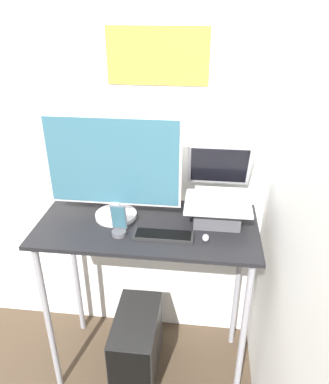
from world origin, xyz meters
TOP-DOWN VIEW (x-y plane):
  - wall_back at (0.00, 0.60)m, footprint 6.00×0.06m
  - wall_side_right at (0.62, 0.00)m, footprint 0.05×6.00m
  - desk at (0.00, 0.26)m, footprint 1.07×0.51m
  - laptop at (0.34, 0.34)m, footprint 0.32×0.34m
  - monitor at (-0.17, 0.31)m, footprint 0.65×0.21m
  - keyboard at (0.09, 0.16)m, footprint 0.28×0.09m
  - mouse at (0.28, 0.15)m, footprint 0.03×0.05m
  - cell_phone at (-0.12, 0.15)m, footprint 0.07×0.07m
  - computer_tower at (-0.07, 0.20)m, footprint 0.24×0.45m

SIDE VIEW (x-z plane):
  - computer_tower at x=-0.07m, z-range 0.00..0.41m
  - desk at x=0.00m, z-range 0.35..1.34m
  - keyboard at x=0.09m, z-range 0.98..1.00m
  - mouse at x=0.28m, z-range 0.99..1.01m
  - cell_phone at x=-0.12m, z-range 0.96..1.11m
  - laptop at x=0.34m, z-range 0.90..1.25m
  - monitor at x=-0.17m, z-range 0.98..1.50m
  - wall_side_right at x=0.62m, z-range 0.00..2.60m
  - wall_back at x=0.00m, z-range 0.00..2.60m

